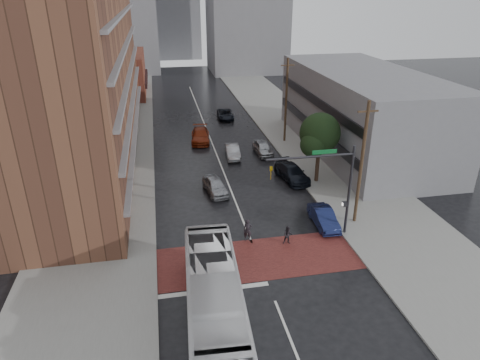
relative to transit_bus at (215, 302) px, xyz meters
name	(u,v)px	position (x,y,z in m)	size (l,w,h in m)	color
ground	(260,263)	(3.86, 5.45, -1.74)	(160.00, 160.00, 0.00)	black
crosswalk	(258,259)	(3.86, 5.95, -1.73)	(14.00, 5.00, 0.02)	maroon
sidewalk_west	(114,149)	(-7.64, 30.45, -1.66)	(9.00, 90.00, 0.15)	gray
sidewalk_east	(303,137)	(15.36, 30.45, -1.66)	(9.00, 90.00, 0.15)	gray
apartment_block	(71,24)	(-10.14, 29.45, 12.26)	(10.00, 44.00, 28.00)	brown
storefront_west	(121,74)	(-8.14, 59.45, 1.76)	(8.00, 16.00, 7.00)	brown
building_east	(361,111)	(20.36, 25.45, 2.76)	(11.00, 26.00, 9.00)	slate
distant_tower_center	(175,9)	(3.86, 100.45, 10.26)	(12.00, 10.00, 24.00)	slate
street_tree	(320,136)	(12.38, 17.48, 3.00)	(4.20, 4.10, 6.90)	#332319
signal_mast	(332,179)	(9.71, 7.95, 3.00)	(6.50, 0.30, 7.20)	#2D2D33
utility_pole_near	(361,163)	(12.66, 9.45, 3.40)	(1.60, 0.26, 10.00)	#473321
utility_pole_far	(286,100)	(12.66, 29.45, 3.40)	(1.60, 0.26, 10.00)	#473321
transit_bus	(215,302)	(0.00, 0.00, 0.00)	(2.92, 12.47, 3.47)	silver
pedestrian_a	(248,230)	(3.63, 8.45, -0.87)	(0.63, 0.42, 1.74)	black
pedestrian_b	(288,235)	(6.45, 7.44, -1.01)	(0.71, 0.55, 1.46)	black
car_travel_a	(215,186)	(2.37, 16.90, -1.02)	(1.69, 4.21, 1.44)	#95979C
car_travel_b	(233,151)	(5.50, 25.50, -1.05)	(1.46, 4.18, 1.38)	#96989C
car_travel_c	(200,136)	(2.56, 31.41, -0.97)	(2.15, 5.30, 1.54)	maroon
suv_travel	(225,114)	(7.14, 40.68, -1.09)	(2.15, 4.67, 1.30)	black
car_parked_near	(324,218)	(10.01, 9.45, -1.04)	(1.47, 4.21, 1.39)	#131B45
car_parked_mid	(292,173)	(10.16, 18.43, -0.99)	(2.09, 5.14, 1.49)	black
car_parked_far	(263,148)	(9.06, 25.82, -1.00)	(1.73, 4.30, 1.46)	#9FA3A7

